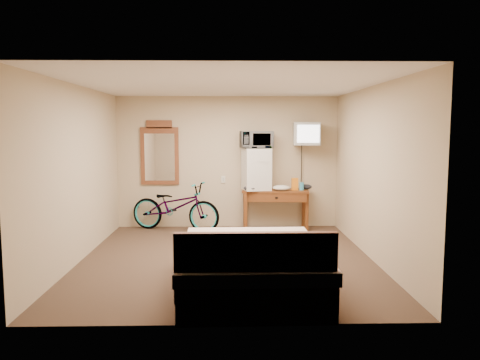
{
  "coord_description": "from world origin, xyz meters",
  "views": [
    {
      "loc": [
        0.04,
        -6.64,
        1.88
      ],
      "look_at": [
        0.2,
        0.65,
        1.09
      ],
      "focal_mm": 35.0,
      "sensor_mm": 36.0,
      "label": 1
    }
  ],
  "objects_px": {
    "microwave": "(256,140)",
    "crt_television": "(306,134)",
    "bicycle": "(175,206)",
    "blue_cup": "(302,186)",
    "wall_mirror": "(160,154)",
    "mini_fridge": "(256,169)",
    "bed": "(251,267)",
    "desk": "(276,197)"
  },
  "relations": [
    {
      "from": "desk",
      "to": "bed",
      "type": "distance_m",
      "value": 3.44
    },
    {
      "from": "microwave",
      "to": "crt_television",
      "type": "bearing_deg",
      "value": -10.26
    },
    {
      "from": "microwave",
      "to": "bicycle",
      "type": "height_order",
      "value": "microwave"
    },
    {
      "from": "desk",
      "to": "crt_television",
      "type": "xyz_separation_m",
      "value": [
        0.57,
        0.02,
        1.18
      ]
    },
    {
      "from": "desk",
      "to": "mini_fridge",
      "type": "height_order",
      "value": "mini_fridge"
    },
    {
      "from": "desk",
      "to": "wall_mirror",
      "type": "height_order",
      "value": "wall_mirror"
    },
    {
      "from": "mini_fridge",
      "to": "blue_cup",
      "type": "xyz_separation_m",
      "value": [
        0.84,
        -0.07,
        -0.32
      ]
    },
    {
      "from": "wall_mirror",
      "to": "mini_fridge",
      "type": "bearing_deg",
      "value": -7.08
    },
    {
      "from": "desk",
      "to": "bicycle",
      "type": "bearing_deg",
      "value": -178.35
    },
    {
      "from": "bed",
      "to": "desk",
      "type": "bearing_deg",
      "value": 79.76
    },
    {
      "from": "crt_television",
      "to": "bed",
      "type": "distance_m",
      "value": 3.89
    },
    {
      "from": "desk",
      "to": "bed",
      "type": "bearing_deg",
      "value": -100.24
    },
    {
      "from": "crt_television",
      "to": "wall_mirror",
      "type": "height_order",
      "value": "wall_mirror"
    },
    {
      "from": "blue_cup",
      "to": "bicycle",
      "type": "distance_m",
      "value": 2.38
    },
    {
      "from": "crt_television",
      "to": "wall_mirror",
      "type": "xyz_separation_m",
      "value": [
        -2.75,
        0.25,
        -0.38
      ]
    },
    {
      "from": "blue_cup",
      "to": "bed",
      "type": "distance_m",
      "value": 3.55
    },
    {
      "from": "crt_television",
      "to": "bicycle",
      "type": "bearing_deg",
      "value": -178.31
    },
    {
      "from": "mini_fridge",
      "to": "crt_television",
      "type": "xyz_separation_m",
      "value": [
        0.93,
        -0.02,
        0.66
      ]
    },
    {
      "from": "microwave",
      "to": "blue_cup",
      "type": "relative_size",
      "value": 3.99
    },
    {
      "from": "blue_cup",
      "to": "bed",
      "type": "height_order",
      "value": "bed"
    },
    {
      "from": "desk",
      "to": "mini_fridge",
      "type": "relative_size",
      "value": 1.63
    },
    {
      "from": "crt_television",
      "to": "wall_mirror",
      "type": "bearing_deg",
      "value": 174.79
    },
    {
      "from": "bed",
      "to": "bicycle",
      "type": "bearing_deg",
      "value": 110.76
    },
    {
      "from": "mini_fridge",
      "to": "bed",
      "type": "bearing_deg",
      "value": -94.18
    },
    {
      "from": "bicycle",
      "to": "mini_fridge",
      "type": "bearing_deg",
      "value": -68.79
    },
    {
      "from": "crt_television",
      "to": "microwave",
      "type": "bearing_deg",
      "value": 178.49
    },
    {
      "from": "desk",
      "to": "wall_mirror",
      "type": "distance_m",
      "value": 2.34
    },
    {
      "from": "desk",
      "to": "microwave",
      "type": "distance_m",
      "value": 1.13
    },
    {
      "from": "mini_fridge",
      "to": "desk",
      "type": "bearing_deg",
      "value": -6.75
    },
    {
      "from": "crt_television",
      "to": "desk",
      "type": "bearing_deg",
      "value": -178.15
    },
    {
      "from": "microwave",
      "to": "crt_television",
      "type": "xyz_separation_m",
      "value": [
        0.93,
        -0.02,
        0.11
      ]
    },
    {
      "from": "desk",
      "to": "bicycle",
      "type": "relative_size",
      "value": 0.73
    },
    {
      "from": "blue_cup",
      "to": "wall_mirror",
      "type": "bearing_deg",
      "value": 173.56
    },
    {
      "from": "mini_fridge",
      "to": "blue_cup",
      "type": "relative_size",
      "value": 5.4
    },
    {
      "from": "blue_cup",
      "to": "crt_television",
      "type": "xyz_separation_m",
      "value": [
        0.08,
        0.05,
        0.97
      ]
    },
    {
      "from": "microwave",
      "to": "wall_mirror",
      "type": "relative_size",
      "value": 0.47
    },
    {
      "from": "microwave",
      "to": "bed",
      "type": "distance_m",
      "value": 3.7
    },
    {
      "from": "mini_fridge",
      "to": "bicycle",
      "type": "xyz_separation_m",
      "value": [
        -1.51,
        -0.1,
        -0.68
      ]
    },
    {
      "from": "crt_television",
      "to": "bicycle",
      "type": "height_order",
      "value": "crt_television"
    },
    {
      "from": "microwave",
      "to": "bed",
      "type": "bearing_deg",
      "value": -102.94
    },
    {
      "from": "mini_fridge",
      "to": "blue_cup",
      "type": "bearing_deg",
      "value": -5.06
    },
    {
      "from": "microwave",
      "to": "blue_cup",
      "type": "height_order",
      "value": "microwave"
    }
  ]
}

